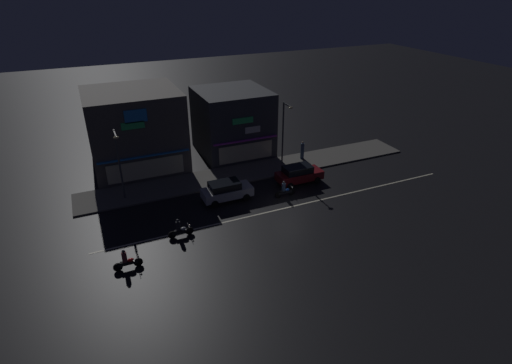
{
  "coord_description": "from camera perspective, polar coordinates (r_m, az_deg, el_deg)",
  "views": [
    {
      "loc": [
        -14.35,
        -25.42,
        17.16
      ],
      "look_at": [
        -2.12,
        2.22,
        1.75
      ],
      "focal_mm": 28.35,
      "sensor_mm": 36.0,
      "label": 1
    }
  ],
  "objects": [
    {
      "name": "traffic_cone",
      "position": [
        36.21,
        -4.34,
        -0.87
      ],
      "size": [
        0.36,
        0.36,
        0.55
      ],
      "primitive_type": "cone",
      "color": "orange",
      "rests_on": "ground"
    },
    {
      "name": "storefront_center_block",
      "position": [
        41.51,
        -16.67,
        7.13
      ],
      "size": [
        8.71,
        8.4,
        7.67
      ],
      "color": "#56514C",
      "rests_on": "ground"
    },
    {
      "name": "streetlamp_mid",
      "position": [
        39.79,
        4.0,
        7.55
      ],
      "size": [
        0.44,
        1.64,
        6.38
      ],
      "color": "#47494C",
      "rests_on": "sidewalk_far"
    },
    {
      "name": "motorcycle_lead",
      "position": [
        28.11,
        -17.8,
        -10.54
      ],
      "size": [
        1.9,
        0.6,
        1.52
      ],
      "rotation": [
        0.0,
        0.0,
        3.03
      ],
      "color": "black",
      "rests_on": "ground"
    },
    {
      "name": "streetlamp_west",
      "position": [
        34.84,
        -18.79,
        3.04
      ],
      "size": [
        0.44,
        1.64,
        6.18
      ],
      "color": "#47494C",
      "rests_on": "sidewalk_far"
    },
    {
      "name": "motorcycle_opposite_lane",
      "position": [
        35.1,
        4.06,
        -1.16
      ],
      "size": [
        1.9,
        0.6,
        1.52
      ],
      "rotation": [
        0.0,
        0.0,
        -0.04
      ],
      "color": "black",
      "rests_on": "ground"
    },
    {
      "name": "parked_car_near_kerb",
      "position": [
        37.58,
        6.07,
        1.16
      ],
      "size": [
        4.3,
        1.98,
        1.67
      ],
      "color": "maroon",
      "rests_on": "ground"
    },
    {
      "name": "sidewalk_far",
      "position": [
        39.79,
        -0.3,
        1.57
      ],
      "size": [
        33.26,
        4.01,
        0.14
      ],
      "primitive_type": "cube",
      "color": "#5B5954",
      "rests_on": "ground"
    },
    {
      "name": "ground_plane",
      "position": [
        33.87,
        4.81,
        -3.54
      ],
      "size": [
        140.0,
        140.0,
        0.0
      ],
      "primitive_type": "plane",
      "color": "black"
    },
    {
      "name": "lane_divider_stripe",
      "position": [
        33.86,
        4.81,
        -3.54
      ],
      "size": [
        31.6,
        0.16,
        0.01
      ],
      "primitive_type": "cube",
      "color": "beige",
      "rests_on": "ground"
    },
    {
      "name": "motorcycle_following",
      "position": [
        30.32,
        -10.7,
        -6.57
      ],
      "size": [
        1.9,
        0.6,
        1.52
      ],
      "rotation": [
        0.0,
        0.0,
        3.16
      ],
      "color": "black",
      "rests_on": "ground"
    },
    {
      "name": "parked_car_trailing",
      "position": [
        34.57,
        -4.2,
        -1.18
      ],
      "size": [
        4.3,
        1.98,
        1.67
      ],
      "color": "silver",
      "rests_on": "ground"
    },
    {
      "name": "pedestrian_on_sidewalk",
      "position": [
        42.34,
        6.55,
        4.42
      ],
      "size": [
        0.37,
        0.37,
        1.9
      ],
      "rotation": [
        0.0,
        0.0,
        3.74
      ],
      "color": "#334766",
      "rests_on": "sidewalk_far"
    },
    {
      "name": "storefront_left_block",
      "position": [
        43.43,
        -3.34,
        8.47
      ],
      "size": [
        7.18,
        7.48,
        6.78
      ],
      "color": "#383A3F",
      "rests_on": "ground"
    }
  ]
}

